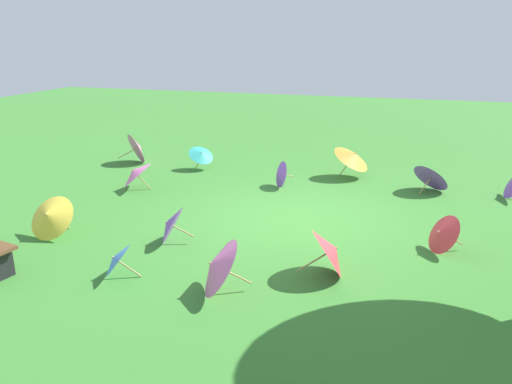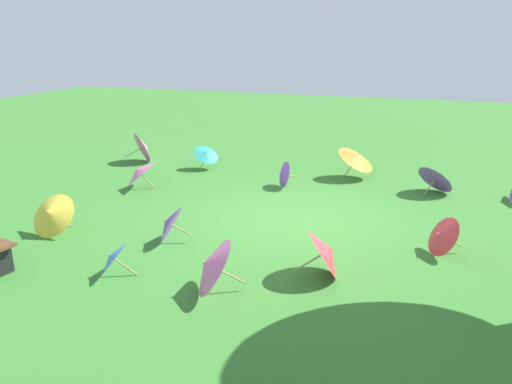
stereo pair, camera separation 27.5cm
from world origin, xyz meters
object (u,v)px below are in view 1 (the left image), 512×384
parasol_teal_1 (201,154)px  parasol_red_0 (441,233)px  parasol_red_1 (331,251)px  parasol_pink_3 (215,266)px  parasol_purple_5 (432,176)px  parasol_orange_0 (353,156)px  parasol_blue_0 (116,259)px  parasol_yellow_0 (49,216)px  parasol_pink_6 (138,148)px  parasol_purple_0 (279,174)px  parasol_purple_4 (170,224)px  parasol_pink_2 (135,173)px

parasol_teal_1 → parasol_red_0: bearing=147.5°
parasol_teal_1 → parasol_red_1: bearing=129.8°
parasol_pink_3 → parasol_purple_5: bearing=-116.7°
parasol_orange_0 → parasol_blue_0: bearing=67.6°
parasol_yellow_0 → parasol_blue_0: size_ratio=1.29×
parasol_orange_0 → parasol_pink_3: size_ratio=1.10×
parasol_pink_3 → parasol_yellow_0: (3.44, -0.98, -0.01)m
parasol_pink_3 → parasol_pink_6: 7.73m
parasol_purple_0 → parasol_yellow_0: size_ratio=0.74×
parasol_red_1 → parasol_blue_0: (2.94, 0.97, -0.10)m
parasol_teal_1 → parasol_purple_5: 5.65m
parasol_pink_3 → parasol_purple_4: size_ratio=1.34×
parasol_pink_6 → parasol_blue_0: size_ratio=1.38×
parasol_purple_0 → parasol_blue_0: (1.10, 5.03, -0.03)m
parasol_purple_4 → parasol_purple_5: size_ratio=0.72×
parasol_pink_3 → parasol_purple_0: bearing=-84.9°
parasol_orange_0 → parasol_pink_6: (5.76, 0.22, -0.11)m
parasol_orange_0 → parasol_pink_3: parasol_orange_0 is taller
parasol_pink_6 → parasol_purple_5: size_ratio=0.88×
parasol_yellow_0 → parasol_purple_5: parasol_yellow_0 is taller
parasol_purple_4 → parasol_purple_5: (-4.26, -4.34, 0.03)m
parasol_pink_3 → parasol_red_1: (-1.40, -0.98, -0.02)m
parasol_red_0 → parasol_blue_0: 5.06m
parasol_purple_4 → parasol_red_1: (-2.77, 0.40, 0.05)m
parasol_purple_5 → parasol_purple_4: bearing=45.5°
parasol_purple_5 → parasol_purple_0: bearing=11.7°
parasol_red_0 → parasol_red_1: bearing=41.0°
parasol_pink_2 → parasol_yellow_0: 2.94m
parasol_pink_3 → parasol_blue_0: size_ratio=1.51×
parasol_pink_6 → parasol_blue_0: parasol_pink_6 is taller
parasol_blue_0 → parasol_purple_0: bearing=-102.3°
parasol_purple_5 → parasol_red_0: bearing=91.1°
parasol_pink_2 → parasol_purple_4: size_ratio=1.27×
parasol_red_1 → parasol_teal_1: parasol_red_1 is taller
parasol_purple_0 → parasol_pink_3: parasol_pink_3 is taller
parasol_red_0 → parasol_yellow_0: 6.53m
parasol_orange_0 → parasol_purple_5: (-1.82, 0.62, -0.17)m
parasol_red_1 → parasol_yellow_0: bearing=0.1°
parasol_yellow_0 → parasol_blue_0: parasol_yellow_0 is taller
parasol_orange_0 → parasol_red_1: parasol_orange_0 is taller
parasol_purple_0 → parasol_pink_3: (-0.45, 5.04, 0.10)m
parasol_red_0 → parasol_pink_2: 6.63m
parasol_pink_6 → parasol_pink_2: bearing=118.5°
parasol_pink_2 → parasol_blue_0: (-1.94, 3.90, -0.11)m
parasol_blue_0 → parasol_pink_6: bearing=-62.8°
parasol_red_0 → parasol_pink_2: (6.44, -1.58, 0.07)m
parasol_red_1 → parasol_pink_6: bearing=-40.2°
parasol_pink_6 → parasol_purple_4: parasol_pink_6 is taller
parasol_purple_0 → parasol_blue_0: size_ratio=0.96×
parasol_pink_2 → parasol_pink_6: 2.53m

